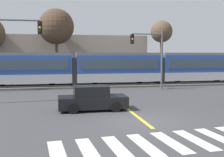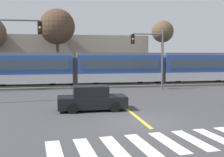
{
  "view_description": "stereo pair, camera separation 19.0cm",
  "coord_description": "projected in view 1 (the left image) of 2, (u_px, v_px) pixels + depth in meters",
  "views": [
    {
      "loc": [
        -4.37,
        -13.61,
        3.46
      ],
      "look_at": [
        -0.21,
        7.29,
        1.6
      ],
      "focal_mm": 45.0,
      "sensor_mm": 36.0,
      "label": 1
    },
    {
      "loc": [
        -4.18,
        -13.65,
        3.46
      ],
      "look_at": [
        -0.21,
        7.29,
        1.6
      ],
      "focal_mm": 45.0,
      "sensor_mm": 36.0,
      "label": 2
    }
  ],
  "objects": [
    {
      "name": "sedan_crossing",
      "position": [
        92.0,
        99.0,
        17.29
      ],
      "size": [
        4.21,
        1.93,
        1.52
      ],
      "color": "black",
      "rests_on": "ground"
    },
    {
      "name": "bare_tree_east",
      "position": [
        161.0,
        32.0,
        36.37
      ],
      "size": [
        2.83,
        2.83,
        7.8
      ],
      "color": "brown",
      "rests_on": "ground"
    },
    {
      "name": "rail_near",
      "position": [
        99.0,
        85.0,
        29.56
      ],
      "size": [
        120.0,
        0.08,
        0.1
      ],
      "primitive_type": "cube",
      "color": "#939399",
      "rests_on": "track_bed"
    },
    {
      "name": "track_bed",
      "position": [
        98.0,
        85.0,
        30.28
      ],
      "size": [
        120.0,
        4.0,
        0.18
      ],
      "primitive_type": "cube",
      "color": "#56514C",
      "rests_on": "ground"
    },
    {
      "name": "bare_tree_west",
      "position": [
        56.0,
        27.0,
        33.33
      ],
      "size": [
        4.22,
        4.22,
        8.84
      ],
      "color": "brown",
      "rests_on": "ground"
    },
    {
      "name": "crosswalk_stripe_6",
      "position": [
        218.0,
        137.0,
        11.65
      ],
      "size": [
        0.8,
        2.84,
        0.01
      ],
      "primitive_type": "cube",
      "rotation": [
        0.0,
        0.0,
        0.09
      ],
      "color": "silver",
      "rests_on": "ground"
    },
    {
      "name": "building_backdrop_far",
      "position": [
        49.0,
        58.0,
        38.58
      ],
      "size": [
        26.31,
        6.0,
        5.94
      ],
      "primitive_type": "cube",
      "color": "tan",
      "rests_on": "ground"
    },
    {
      "name": "crosswalk_stripe_4",
      "position": [
        171.0,
        142.0,
        11.04
      ],
      "size": [
        0.8,
        2.84,
        0.01
      ],
      "primitive_type": "cube",
      "rotation": [
        0.0,
        0.0,
        0.09
      ],
      "color": "silver",
      "rests_on": "ground"
    },
    {
      "name": "rail_far",
      "position": [
        97.0,
        83.0,
        30.97
      ],
      "size": [
        120.0,
        0.08,
        0.1
      ],
      "primitive_type": "cube",
      "color": "#939399",
      "rests_on": "track_bed"
    },
    {
      "name": "traffic_light_mid_left",
      "position": [
        2.0,
        44.0,
        19.37
      ],
      "size": [
        4.25,
        0.38,
        6.31
      ],
      "color": "#515459",
      "rests_on": "ground"
    },
    {
      "name": "lane_centre_line",
      "position": [
        117.0,
        101.0,
        20.66
      ],
      "size": [
        0.2,
        15.7,
        0.01
      ],
      "primitive_type": "cube",
      "color": "gold",
      "rests_on": "ground"
    },
    {
      "name": "crosswalk_stripe_0",
      "position": [
        57.0,
        153.0,
        9.82
      ],
      "size": [
        0.8,
        2.84,
        0.01
      ],
      "primitive_type": "cube",
      "rotation": [
        0.0,
        0.0,
        0.09
      ],
      "color": "silver",
      "rests_on": "ground"
    },
    {
      "name": "light_rail_tram",
      "position": [
        118.0,
        67.0,
        30.53
      ],
      "size": [
        28.0,
        2.64,
        3.43
      ],
      "color": "#B7BAC1",
      "rests_on": "track_bed"
    },
    {
      "name": "ground_plane",
      "position": [
        144.0,
        121.0,
        14.45
      ],
      "size": [
        200.0,
        200.0,
        0.0
      ],
      "primitive_type": "plane",
      "color": "#3D3D3F"
    },
    {
      "name": "crosswalk_stripe_1",
      "position": [
        88.0,
        150.0,
        10.12
      ],
      "size": [
        0.8,
        2.84,
        0.01
      ],
      "primitive_type": "cube",
      "rotation": [
        0.0,
        0.0,
        0.09
      ],
      "color": "silver",
      "rests_on": "ground"
    },
    {
      "name": "traffic_light_far_right",
      "position": [
        151.0,
        51.0,
        26.91
      ],
      "size": [
        3.25,
        0.38,
        5.75
      ],
      "color": "#515459",
      "rests_on": "ground"
    },
    {
      "name": "crosswalk_stripe_3",
      "position": [
        145.0,
        145.0,
        10.74
      ],
      "size": [
        0.8,
        2.84,
        0.01
      ],
      "primitive_type": "cube",
      "rotation": [
        0.0,
        0.0,
        0.09
      ],
      "color": "silver",
      "rests_on": "ground"
    },
    {
      "name": "crosswalk_stripe_5",
      "position": [
        195.0,
        140.0,
        11.35
      ],
      "size": [
        0.8,
        2.84,
        0.01
      ],
      "primitive_type": "cube",
      "rotation": [
        0.0,
        0.0,
        0.09
      ],
      "color": "silver",
      "rests_on": "ground"
    },
    {
      "name": "crosswalk_stripe_2",
      "position": [
        117.0,
        147.0,
        10.43
      ],
      "size": [
        0.8,
        2.84,
        0.01
      ],
      "primitive_type": "cube",
      "rotation": [
        0.0,
        0.0,
        0.09
      ],
      "color": "silver",
      "rests_on": "ground"
    }
  ]
}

